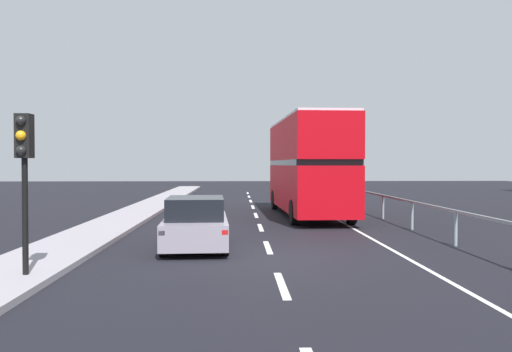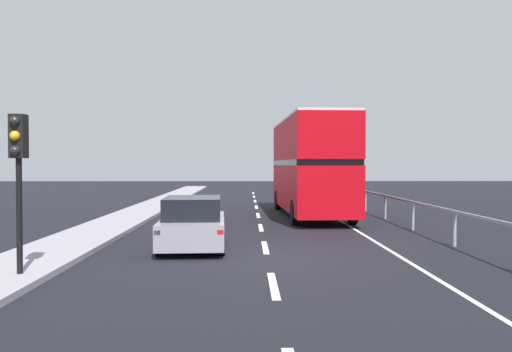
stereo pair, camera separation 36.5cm
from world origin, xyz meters
name	(u,v)px [view 1 (the left image)]	position (x,y,z in m)	size (l,w,h in m)	color
ground_plane	(271,257)	(0.00, 0.00, -0.05)	(75.00, 120.00, 0.10)	black
near_sidewalk_kerb	(52,254)	(-5.70, 0.00, 0.07)	(2.14, 80.00, 0.14)	#968F97
lane_paint_markings	(305,220)	(2.06, 8.75, 0.00)	(3.59, 46.00, 0.01)	silver
bridge_side_railing	(383,199)	(5.53, 9.00, 0.87)	(0.10, 42.00, 1.06)	#87969D
double_decker_bus_red	(308,164)	(2.39, 10.37, 2.39)	(2.87, 10.21, 4.47)	red
hatchback_car_near	(196,224)	(-2.07, 1.24, 0.70)	(1.97, 4.10, 1.46)	gray
traffic_signal_pole	(24,154)	(-5.22, -2.90, 2.61)	(0.30, 0.42, 3.29)	black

